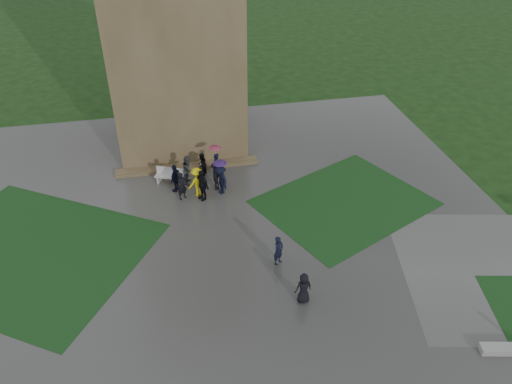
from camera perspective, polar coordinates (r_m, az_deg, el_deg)
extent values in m
plane|color=black|center=(23.71, -5.53, -10.57)|extent=(120.00, 120.00, 0.00)
cube|color=#393937|center=(25.16, -6.08, -7.39)|extent=(34.00, 34.00, 0.02)
cube|color=#123515|center=(27.66, -24.44, -6.37)|extent=(14.10, 13.46, 0.01)
cube|color=#123515|center=(29.08, 10.09, -1.21)|extent=(11.12, 10.15, 0.01)
cube|color=brown|center=(32.75, -9.80, 20.32)|extent=(8.00, 8.00, 18.00)
cube|color=brown|center=(32.04, -7.82, 2.89)|extent=(9.00, 0.80, 0.22)
cube|color=beige|center=(30.48, -9.89, 1.76)|extent=(1.79, 1.12, 0.07)
cube|color=beige|center=(30.84, -11.05, 1.47)|extent=(0.26, 0.46, 0.48)
cube|color=beige|center=(30.40, -8.61, 1.22)|extent=(0.26, 0.46, 0.48)
cube|color=beige|center=(30.54, -9.78, 2.43)|extent=(1.62, 0.70, 0.46)
imported|color=black|center=(29.41, -4.49, 1.86)|extent=(0.69, 1.23, 1.84)
imported|color=black|center=(30.47, -4.60, 2.98)|extent=(0.63, 0.73, 1.71)
imported|color=black|center=(30.88, -6.21, 3.12)|extent=(0.71, 0.84, 1.51)
imported|color=#45464A|center=(30.21, -7.75, 2.57)|extent=(0.71, 0.98, 1.81)
imported|color=black|center=(29.56, -9.18, 1.60)|extent=(1.05, 1.19, 1.77)
imported|color=black|center=(28.82, -8.46, 0.68)|extent=(0.75, 0.68, 1.73)
imported|color=yellow|center=(29.00, -6.74, 1.17)|extent=(1.32, 1.07, 1.81)
imported|color=black|center=(28.60, -6.19, 0.82)|extent=(1.13, 1.29, 1.92)
imported|color=black|center=(29.02, -4.06, 1.41)|extent=(1.05, 1.34, 1.85)
imported|color=#DA5A86|center=(29.90, -4.70, 4.84)|extent=(0.71, 0.71, 0.62)
imported|color=#61399D|center=(28.50, -4.14, 3.06)|extent=(0.80, 0.80, 0.70)
imported|color=black|center=(24.18, 2.59, -6.69)|extent=(0.69, 0.66, 1.59)
imported|color=black|center=(22.45, 5.46, -10.87)|extent=(0.81, 0.59, 1.56)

